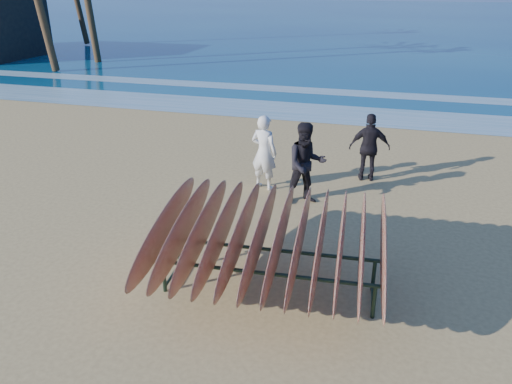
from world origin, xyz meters
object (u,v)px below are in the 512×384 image
person_white (264,152)px  person_dark_b (369,148)px  surfboard_rack (269,238)px  person_dark_a (306,164)px

person_white → person_dark_b: bearing=-138.2°
surfboard_rack → person_white: bearing=102.3°
surfboard_rack → person_white: person_white is taller
surfboard_rack → person_white: size_ratio=2.08×
person_white → person_dark_a: bearing=167.0°
person_white → surfboard_rack: bearing=120.6°
person_dark_b → surfboard_rack: bearing=69.1°
person_white → person_dark_a: 1.12m
surfboard_rack → person_dark_b: person_dark_b is taller
surfboard_rack → person_dark_b: size_ratio=2.20×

